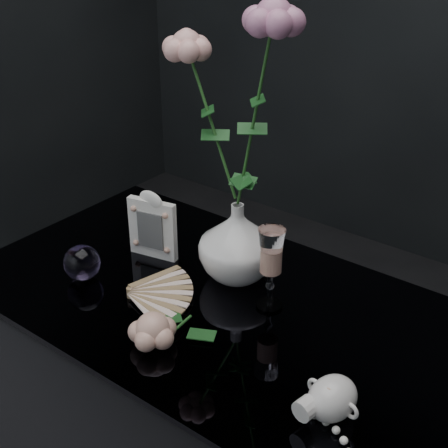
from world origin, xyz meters
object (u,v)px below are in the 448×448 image
Objects in this scene: picture_frame at (152,224)px; pearl_jar at (332,397)px; loose_rose at (153,330)px; wine_glass at (271,269)px; vase at (237,242)px; paperweight at (82,263)px.

pearl_jar is at bearing -30.86° from picture_frame.
picture_frame is at bearing 136.34° from loose_rose.
wine_glass is 0.31m from picture_frame.
vase reaches higher than picture_frame.
paperweight is (-0.36, -0.15, -0.05)m from wine_glass.
picture_frame is at bearing 171.53° from pearl_jar.
vase is at bearing 39.07° from paperweight.
vase is 0.32m from paperweight.
pearl_jar is (0.54, -0.18, -0.04)m from picture_frame.
picture_frame is (-0.20, -0.04, -0.00)m from vase.
vase is 1.06× the size of picture_frame.
vase is 0.67× the size of pearl_jar.
wine_glass is 0.68× the size of pearl_jar.
pearl_jar is at bearing -33.06° from vase.
paperweight reaches higher than loose_rose.
vase reaches higher than pearl_jar.
wine_glass is 0.89× the size of loose_rose.
vase reaches higher than loose_rose.
loose_rose is at bearing -162.34° from pearl_jar.
wine_glass is 0.40m from paperweight.
picture_frame reaches higher than pearl_jar.
paperweight is 0.60m from pearl_jar.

